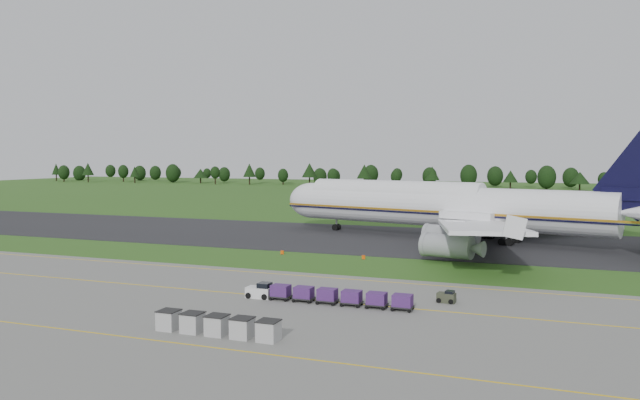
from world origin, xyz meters
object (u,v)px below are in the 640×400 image
at_px(baggage_train, 324,295).
at_px(uld_row, 217,325).
at_px(edge_markers, 322,255).
at_px(utility_cart, 446,298).
at_px(aircraft, 451,206).

height_order(baggage_train, uld_row, uld_row).
xyz_separation_m(baggage_train, edge_markers, (-10.80, 28.25, -0.64)).
relative_size(utility_cart, uld_row, 0.17).
relative_size(baggage_train, utility_cart, 9.30).
relative_size(uld_row, edge_markers, 0.83).
height_order(aircraft, uld_row, aircraft).
xyz_separation_m(uld_row, edge_markers, (-6.25, 42.11, -0.65)).
xyz_separation_m(aircraft, edge_markers, (-15.21, -26.60, -5.88)).
bearing_deg(baggage_train, edge_markers, 110.93).
distance_m(aircraft, uld_row, 69.49).
distance_m(baggage_train, edge_markers, 30.25).
distance_m(aircraft, edge_markers, 31.20).
bearing_deg(baggage_train, utility_cart, 22.58).
bearing_deg(uld_row, baggage_train, 71.83).
bearing_deg(edge_markers, baggage_train, -69.07).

